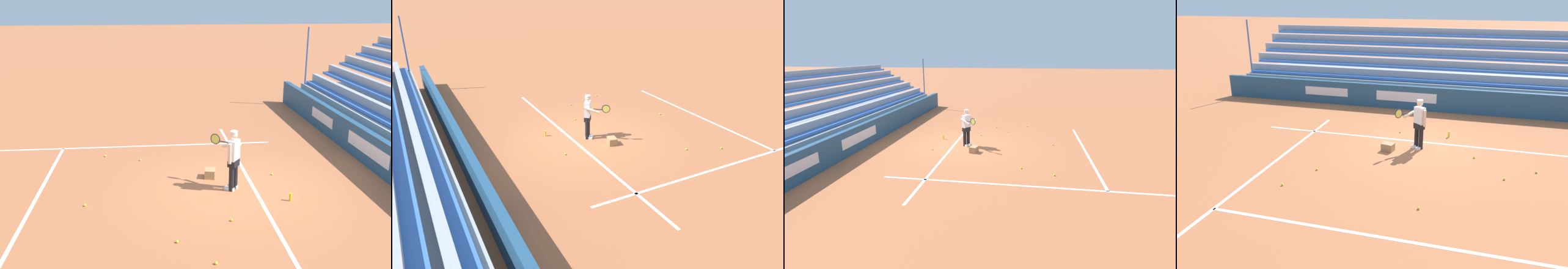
% 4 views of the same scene
% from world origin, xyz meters
% --- Properties ---
extents(ground_plane, '(160.00, 160.00, 0.00)m').
position_xyz_m(ground_plane, '(0.00, 0.00, 0.00)').
color(ground_plane, '#B7663D').
extents(court_baseline_white, '(12.00, 0.10, 0.01)m').
position_xyz_m(court_baseline_white, '(0.00, -0.50, 0.00)').
color(court_baseline_white, white).
rests_on(court_baseline_white, ground).
extents(court_sideline_white, '(0.10, 12.00, 0.01)m').
position_xyz_m(court_sideline_white, '(4.11, 4.00, 0.00)').
color(court_sideline_white, white).
rests_on(court_sideline_white, ground).
extents(court_service_line_white, '(8.22, 0.10, 0.01)m').
position_xyz_m(court_service_line_white, '(0.00, 5.50, 0.00)').
color(court_service_line_white, white).
rests_on(court_service_line_white, ground).
extents(back_wall_sponsor_board, '(21.26, 0.25, 1.10)m').
position_xyz_m(back_wall_sponsor_board, '(0.01, -4.59, 0.55)').
color(back_wall_sponsor_board, navy).
rests_on(back_wall_sponsor_board, ground).
extents(bleacher_stand, '(20.19, 4.00, 3.85)m').
position_xyz_m(bleacher_stand, '(0.00, -7.22, 0.79)').
color(bleacher_stand, '#9EA3A8').
rests_on(bleacher_stand, ground).
extents(tennis_player, '(0.97, 0.81, 1.71)m').
position_xyz_m(tennis_player, '(-0.05, 0.12, 0.89)').
color(tennis_player, black).
rests_on(tennis_player, ground).
extents(ball_box_cardboard, '(0.46, 0.38, 0.26)m').
position_xyz_m(ball_box_cardboard, '(0.88, 0.63, 0.13)').
color(ball_box_cardboard, '#A87F51').
rests_on(ball_box_cardboard, ground).
extents(tennis_ball_far_right, '(0.07, 0.07, 0.07)m').
position_xyz_m(tennis_ball_far_right, '(-1.96, 0.48, 0.03)').
color(tennis_ball_far_right, '#CCE533').
rests_on(tennis_ball_far_right, ground).
extents(tennis_ball_far_left, '(0.07, 0.07, 0.07)m').
position_xyz_m(tennis_ball_far_left, '(0.87, -1.28, 0.03)').
color(tennis_ball_far_left, '#CCE533').
rests_on(tennis_ball_far_left, ground).
extents(tennis_ball_by_box, '(0.07, 0.07, 0.07)m').
position_xyz_m(tennis_ball_by_box, '(3.08, 3.92, 0.03)').
color(tennis_ball_by_box, '#CCE533').
rests_on(tennis_ball_by_box, ground).
extents(tennis_ball_near_player, '(0.07, 0.07, 0.07)m').
position_xyz_m(tennis_ball_near_player, '(-3.78, 1.13, 0.03)').
color(tennis_ball_near_player, '#CCE533').
rests_on(tennis_ball_near_player, ground).
extents(tennis_ball_toward_net, '(0.07, 0.07, 0.07)m').
position_xyz_m(tennis_ball_toward_net, '(2.56, 2.74, 0.03)').
color(tennis_ball_toward_net, '#CCE533').
rests_on(tennis_ball_toward_net, ground).
extents(tennis_ball_on_baseline, '(0.07, 0.07, 0.07)m').
position_xyz_m(tennis_ball_on_baseline, '(-0.76, 4.12, 0.03)').
color(tennis_ball_on_baseline, '#CCE533').
rests_on(tennis_ball_on_baseline, ground).
extents(tennis_ball_midcourt, '(0.07, 0.07, 0.07)m').
position_xyz_m(tennis_ball_midcourt, '(-2.84, 1.86, 0.03)').
color(tennis_ball_midcourt, '#CCE533').
rests_on(tennis_ball_midcourt, ground).
extents(water_bottle, '(0.07, 0.07, 0.22)m').
position_xyz_m(water_bottle, '(-0.98, -1.28, 0.11)').
color(water_bottle, yellow).
rests_on(water_bottle, ground).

